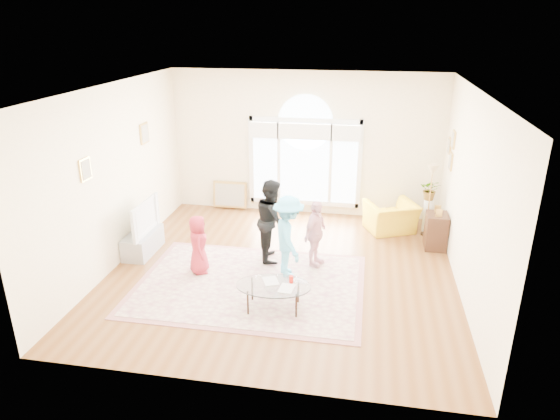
% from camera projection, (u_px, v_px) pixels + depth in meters
% --- Properties ---
extents(ground, '(6.00, 6.00, 0.00)m').
position_uv_depth(ground, '(282.00, 272.00, 8.88)').
color(ground, brown).
rests_on(ground, ground).
extents(room_shell, '(6.00, 6.00, 6.00)m').
position_uv_depth(room_shell, '(305.00, 148.00, 10.92)').
color(room_shell, '#FFEEC6').
rests_on(room_shell, ground).
extents(area_rug, '(3.60, 2.60, 0.02)m').
position_uv_depth(area_rug, '(250.00, 284.00, 8.43)').
color(area_rug, beige).
rests_on(area_rug, ground).
extents(rug_border, '(3.80, 2.80, 0.01)m').
position_uv_depth(rug_border, '(250.00, 285.00, 8.43)').
color(rug_border, '#9A6160').
rests_on(rug_border, ground).
extents(tv_console, '(0.45, 1.00, 0.42)m').
position_uv_depth(tv_console, '(143.00, 243.00, 9.53)').
color(tv_console, '#979A9F').
rests_on(tv_console, ground).
extents(television, '(0.17, 1.10, 0.63)m').
position_uv_depth(television, '(141.00, 217.00, 9.34)').
color(television, black).
rests_on(television, tv_console).
extents(coffee_table, '(1.20, 0.81, 0.54)m').
position_uv_depth(coffee_table, '(274.00, 286.00, 7.59)').
color(coffee_table, silver).
rests_on(coffee_table, ground).
extents(armchair, '(1.23, 1.17, 0.63)m').
position_uv_depth(armchair, '(391.00, 217.00, 10.47)').
color(armchair, yellow).
rests_on(armchair, ground).
extents(side_cabinet, '(0.40, 0.50, 0.70)m').
position_uv_depth(side_cabinet, '(436.00, 231.00, 9.69)').
color(side_cabinet, black).
rests_on(side_cabinet, ground).
extents(floor_lamp, '(0.28, 0.28, 1.51)m').
position_uv_depth(floor_lamp, '(432.00, 176.00, 9.94)').
color(floor_lamp, black).
rests_on(floor_lamp, ground).
extents(plant_pedestal, '(0.20, 0.20, 0.70)m').
position_uv_depth(plant_pedestal, '(428.00, 215.00, 10.46)').
color(plant_pedestal, white).
rests_on(plant_pedestal, ground).
extents(potted_plant, '(0.46, 0.42, 0.44)m').
position_uv_depth(potted_plant, '(430.00, 190.00, 10.26)').
color(potted_plant, '#33722D').
rests_on(potted_plant, plant_pedestal).
extents(leaning_picture, '(0.80, 0.14, 0.62)m').
position_uv_depth(leaning_picture, '(231.00, 208.00, 11.83)').
color(leaning_picture, tan).
rests_on(leaning_picture, ground).
extents(child_red, '(0.49, 0.60, 1.05)m').
position_uv_depth(child_red, '(198.00, 244.00, 8.65)').
color(child_red, maroon).
rests_on(child_red, area_rug).
extents(child_black, '(0.73, 0.85, 1.52)m').
position_uv_depth(child_black, '(272.00, 220.00, 9.08)').
color(child_black, black).
rests_on(child_black, area_rug).
extents(child_pink, '(0.54, 0.78, 1.23)m').
position_uv_depth(child_pink, '(315.00, 234.00, 8.87)').
color(child_pink, '#F4B1BA').
rests_on(child_pink, area_rug).
extents(child_blue, '(0.86, 1.07, 1.45)m').
position_uv_depth(child_blue, '(288.00, 237.00, 8.48)').
color(child_blue, '#56BFEB').
rests_on(child_blue, area_rug).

